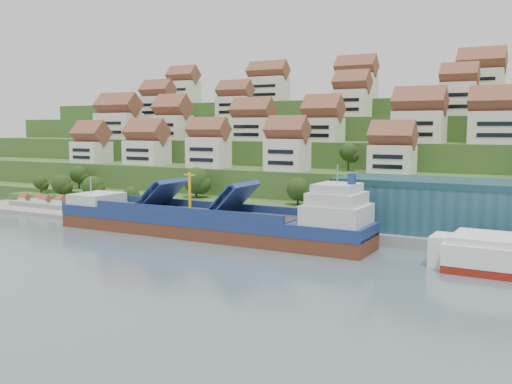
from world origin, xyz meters
The scene contains 10 objects.
ground centered at (0.00, 0.00, 0.00)m, with size 300.00×300.00×0.00m, color slate.
quay centered at (20.00, 15.00, 1.10)m, with size 180.00×14.00×2.20m, color gray.
pebble_beach centered at (-58.00, 12.00, 0.50)m, with size 45.00×20.00×1.00m, color gray.
hillside centered at (0.00, 103.55, 10.66)m, with size 260.00×128.00×31.00m.
hillside_village centered at (-1.47, 61.98, 24.86)m, with size 155.50×64.66×28.68m.
hillside_trees centered at (-12.45, 43.35, 16.20)m, with size 141.13×62.01×32.09m.
warehouse centered at (52.00, 17.00, 7.20)m, with size 60.00×15.00×10.00m, color #224E5E.
flagpole centered at (18.11, 10.00, 6.88)m, with size 1.28×0.16×8.00m.
beach_huts centered at (-60.00, 10.75, 2.10)m, with size 14.40×3.70×2.20m.
cargo_ship centered at (0.50, 0.68, 2.98)m, with size 69.15×11.09×15.21m.
Camera 1 is at (62.28, -94.00, 22.00)m, focal length 40.00 mm.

